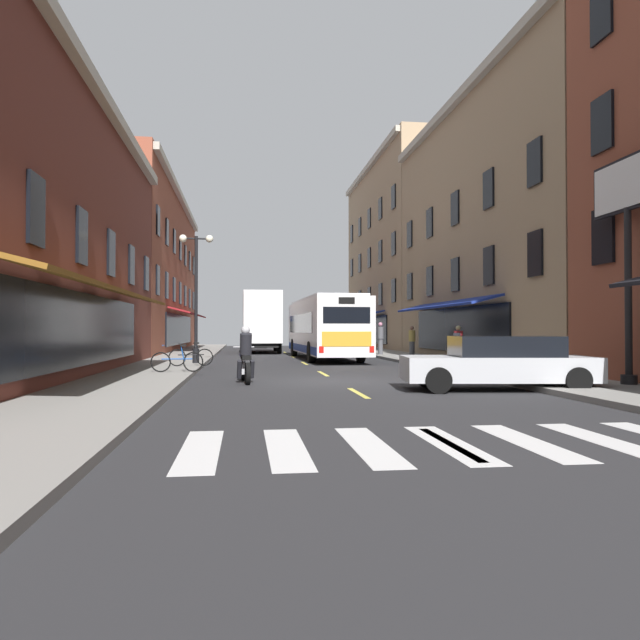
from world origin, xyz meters
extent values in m
cube|color=#28282B|center=(0.00, 0.00, -0.05)|extent=(34.80, 80.00, 0.10)
cube|color=#DBCC4C|center=(0.00, -10.00, 0.00)|extent=(0.14, 2.40, 0.01)
cube|color=#DBCC4C|center=(0.00, -3.50, 0.00)|extent=(0.14, 2.40, 0.01)
cube|color=#DBCC4C|center=(0.00, 3.00, 0.00)|extent=(0.14, 2.40, 0.01)
cube|color=#DBCC4C|center=(0.00, 9.50, 0.00)|extent=(0.14, 2.40, 0.01)
cube|color=#DBCC4C|center=(0.00, 16.00, 0.00)|extent=(0.14, 2.40, 0.01)
cube|color=#DBCC4C|center=(0.00, 22.50, 0.00)|extent=(0.14, 2.40, 0.01)
cube|color=#DBCC4C|center=(0.00, 29.00, 0.00)|extent=(0.14, 2.40, 0.01)
cube|color=#DBCC4C|center=(0.00, 35.50, 0.00)|extent=(0.14, 2.40, 0.01)
cube|color=silver|center=(-3.30, -10.00, 0.00)|extent=(0.50, 2.80, 0.01)
cube|color=silver|center=(-2.20, -10.00, 0.00)|extent=(0.50, 2.80, 0.01)
cube|color=silver|center=(-1.10, -10.00, 0.00)|extent=(0.50, 2.80, 0.01)
cube|color=silver|center=(0.00, -10.00, 0.00)|extent=(0.50, 2.80, 0.01)
cube|color=silver|center=(1.10, -10.00, 0.00)|extent=(0.50, 2.80, 0.01)
cube|color=silver|center=(2.20, -10.00, 0.00)|extent=(0.50, 2.80, 0.01)
cube|color=gray|center=(-5.90, 0.00, 0.07)|extent=(3.00, 80.00, 0.14)
cube|color=gray|center=(5.90, 0.00, 0.07)|extent=(3.00, 80.00, 0.14)
cube|color=#B2AD9E|center=(-7.30, 0.00, 9.01)|extent=(0.44, 26.07, 0.40)
cube|color=black|center=(-7.36, 0.00, 1.55)|extent=(0.10, 16.00, 2.10)
cube|color=brown|center=(-6.65, 0.00, 2.75)|extent=(1.38, 14.93, 0.44)
cube|color=black|center=(-7.36, -3.81, 4.20)|extent=(0.10, 1.00, 1.60)
cube|color=black|center=(-7.36, 0.00, 4.20)|extent=(0.10, 1.00, 1.60)
cube|color=black|center=(-7.36, 3.81, 4.20)|extent=(0.10, 1.00, 1.60)
cube|color=black|center=(-7.36, 7.62, 4.20)|extent=(0.10, 1.00, 1.60)
cube|color=black|center=(-7.36, 11.43, 4.20)|extent=(0.10, 1.00, 1.60)
cube|color=brown|center=(-11.40, 26.67, 5.68)|extent=(8.00, 26.57, 11.37)
cube|color=#B2AD9E|center=(-7.30, 26.67, 11.02)|extent=(0.44, 26.07, 0.40)
cube|color=black|center=(-7.36, 26.67, 1.55)|extent=(0.10, 16.00, 2.10)
cube|color=maroon|center=(-6.65, 26.67, 2.75)|extent=(1.38, 14.93, 0.44)
cube|color=black|center=(-7.36, 15.24, 4.20)|extent=(0.10, 1.00, 1.60)
cube|color=black|center=(-7.36, 19.05, 4.20)|extent=(0.10, 1.00, 1.60)
cube|color=black|center=(-7.36, 22.86, 4.20)|extent=(0.10, 1.00, 1.60)
cube|color=black|center=(-7.36, 26.67, 4.20)|extent=(0.10, 1.00, 1.60)
cube|color=black|center=(-7.36, 30.48, 4.20)|extent=(0.10, 1.00, 1.60)
cube|color=black|center=(-7.36, 34.29, 4.20)|extent=(0.10, 1.00, 1.60)
cube|color=black|center=(-7.36, 38.10, 4.20)|extent=(0.10, 1.00, 1.60)
cube|color=black|center=(-7.36, 15.24, 7.40)|extent=(0.10, 1.00, 1.60)
cube|color=black|center=(-7.36, 19.05, 7.40)|extent=(0.10, 1.00, 1.60)
cube|color=black|center=(-7.36, 22.86, 7.40)|extent=(0.10, 1.00, 1.60)
cube|color=black|center=(-7.36, 26.67, 7.40)|extent=(0.10, 1.00, 1.60)
cube|color=black|center=(-7.36, 30.48, 7.40)|extent=(0.10, 1.00, 1.60)
cube|color=black|center=(-7.36, 34.29, 7.40)|extent=(0.10, 1.00, 1.60)
cube|color=black|center=(-7.36, 38.10, 7.40)|extent=(0.10, 1.00, 1.60)
cube|color=black|center=(7.36, -2.00, 4.20)|extent=(0.10, 1.00, 1.60)
cube|color=black|center=(7.36, -2.00, 7.40)|extent=(0.10, 1.00, 1.60)
cube|color=black|center=(7.36, -2.00, 10.60)|extent=(0.10, 1.00, 1.60)
cube|color=#9E8466|center=(11.40, 10.00, 6.43)|extent=(8.00, 19.90, 12.86)
cube|color=#B2AD9E|center=(7.30, 10.00, 12.51)|extent=(0.44, 19.40, 0.40)
cube|color=black|center=(7.36, 10.00, 1.55)|extent=(0.10, 12.00, 2.10)
cube|color=navy|center=(6.65, 10.00, 2.75)|extent=(1.38, 11.20, 0.44)
cube|color=black|center=(7.36, 2.00, 4.20)|extent=(0.10, 1.00, 1.60)
cube|color=black|center=(7.36, 6.00, 4.20)|extent=(0.10, 1.00, 1.60)
cube|color=black|center=(7.36, 10.00, 4.20)|extent=(0.10, 1.00, 1.60)
cube|color=black|center=(7.36, 14.00, 4.20)|extent=(0.10, 1.00, 1.60)
cube|color=black|center=(7.36, 18.00, 4.20)|extent=(0.10, 1.00, 1.60)
cube|color=black|center=(7.36, 2.00, 7.40)|extent=(0.10, 1.00, 1.60)
cube|color=black|center=(7.36, 6.00, 7.40)|extent=(0.10, 1.00, 1.60)
cube|color=black|center=(7.36, 10.00, 7.40)|extent=(0.10, 1.00, 1.60)
cube|color=black|center=(7.36, 14.00, 7.40)|extent=(0.10, 1.00, 1.60)
cube|color=black|center=(7.36, 18.00, 7.40)|extent=(0.10, 1.00, 1.60)
cube|color=#9E8466|center=(11.40, 30.00, 7.56)|extent=(8.00, 19.90, 15.12)
cube|color=#B2AD9E|center=(7.30, 30.00, 14.77)|extent=(0.44, 19.40, 0.40)
cube|color=black|center=(7.36, 30.00, 1.55)|extent=(0.10, 12.00, 2.10)
cube|color=navy|center=(6.65, 30.00, 2.75)|extent=(1.38, 11.20, 0.44)
cube|color=black|center=(7.36, 22.00, 4.20)|extent=(0.10, 1.00, 1.60)
cube|color=black|center=(7.36, 26.00, 4.20)|extent=(0.10, 1.00, 1.60)
cube|color=black|center=(7.36, 30.00, 4.20)|extent=(0.10, 1.00, 1.60)
cube|color=black|center=(7.36, 34.00, 4.20)|extent=(0.10, 1.00, 1.60)
cube|color=black|center=(7.36, 38.00, 4.20)|extent=(0.10, 1.00, 1.60)
cube|color=black|center=(7.36, 22.00, 7.40)|extent=(0.10, 1.00, 1.60)
cube|color=black|center=(7.36, 26.00, 7.40)|extent=(0.10, 1.00, 1.60)
cube|color=black|center=(7.36, 30.00, 7.40)|extent=(0.10, 1.00, 1.60)
cube|color=black|center=(7.36, 34.00, 7.40)|extent=(0.10, 1.00, 1.60)
cube|color=black|center=(7.36, 38.00, 7.40)|extent=(0.10, 1.00, 1.60)
cube|color=black|center=(7.36, 22.00, 10.60)|extent=(0.10, 1.00, 1.60)
cube|color=black|center=(7.36, 26.00, 10.60)|extent=(0.10, 1.00, 1.60)
cube|color=black|center=(7.36, 30.00, 10.60)|extent=(0.10, 1.00, 1.60)
cube|color=black|center=(7.36, 34.00, 10.60)|extent=(0.10, 1.00, 1.60)
cube|color=black|center=(7.36, 38.00, 10.60)|extent=(0.10, 1.00, 1.60)
cylinder|color=black|center=(7.05, -3.55, 2.41)|extent=(0.18, 0.18, 4.54)
cylinder|color=black|center=(7.05, -3.55, 0.26)|extent=(0.40, 0.40, 0.24)
cube|color=black|center=(7.05, -3.55, 5.31)|extent=(0.10, 2.82, 1.41)
cube|color=white|center=(6.99, -3.55, 5.31)|extent=(0.04, 2.66, 1.25)
cube|color=white|center=(7.11, -3.55, 5.31)|extent=(0.04, 2.66, 1.25)
cube|color=white|center=(1.43, 13.17, 1.68)|extent=(2.88, 11.67, 2.65)
cube|color=silver|center=(1.43, 13.17, 3.06)|extent=(2.65, 10.47, 0.16)
cube|color=black|center=(1.42, 13.47, 1.86)|extent=(2.85, 9.27, 0.96)
cube|color=#193899|center=(1.43, 13.17, 0.60)|extent=(2.90, 11.27, 0.36)
cube|color=black|center=(1.26, 18.93, 1.86)|extent=(2.25, 0.18, 1.10)
cube|color=black|center=(1.59, 7.41, 2.16)|extent=(2.05, 0.18, 0.70)
cube|color=gold|center=(1.59, 7.40, 1.14)|extent=(2.15, 0.16, 0.64)
cube|color=black|center=(1.59, 7.40, 2.78)|extent=(0.70, 0.12, 0.28)
cube|color=red|center=(0.50, 7.36, 0.70)|extent=(0.20, 0.09, 0.28)
cube|color=red|center=(2.69, 7.43, 0.70)|extent=(0.20, 0.09, 0.28)
cylinder|color=black|center=(0.14, 16.94, 0.50)|extent=(0.33, 1.01, 1.00)
cylinder|color=black|center=(2.49, 17.01, 0.50)|extent=(0.33, 1.01, 1.00)
cylinder|color=black|center=(0.35, 9.84, 0.50)|extent=(0.33, 1.01, 1.00)
cylinder|color=black|center=(2.70, 9.91, 0.50)|extent=(0.33, 1.01, 1.00)
cube|color=#B21E19|center=(-1.63, 24.94, 1.55)|extent=(2.32, 2.04, 2.40)
cube|color=black|center=(-1.63, 25.91, 2.40)|extent=(2.00, 0.12, 0.80)
cube|color=silver|center=(-1.60, 21.46, 2.34)|extent=(2.44, 4.96, 3.29)
cube|color=navy|center=(-0.38, 21.47, 2.51)|extent=(0.08, 2.97, 0.90)
cube|color=black|center=(-1.61, 22.47, 0.55)|extent=(1.95, 6.58, 0.24)
cylinder|color=black|center=(-2.73, 24.73, 0.45)|extent=(0.29, 0.90, 0.90)
cylinder|color=black|center=(-0.53, 24.75, 0.45)|extent=(0.29, 0.90, 0.90)
cylinder|color=black|center=(-2.70, 20.71, 0.45)|extent=(0.29, 0.90, 0.90)
cylinder|color=black|center=(-0.50, 20.73, 0.45)|extent=(0.29, 0.90, 0.90)
cube|color=silver|center=(-1.83, 34.34, 0.60)|extent=(1.93, 4.75, 0.71)
cube|color=black|center=(-1.83, 34.15, 1.17)|extent=(1.71, 2.58, 0.48)
cube|color=red|center=(-2.48, 31.99, 0.85)|extent=(0.20, 0.07, 0.14)
cube|color=red|center=(-1.05, 32.03, 0.85)|extent=(0.20, 0.07, 0.14)
cylinder|color=black|center=(-2.73, 35.96, 0.32)|extent=(0.24, 0.65, 0.64)
cylinder|color=black|center=(-1.03, 36.01, 0.32)|extent=(0.24, 0.65, 0.64)
cylinder|color=black|center=(-2.63, 32.67, 0.32)|extent=(0.24, 0.65, 0.64)
cylinder|color=black|center=(-0.94, 32.71, 0.32)|extent=(0.24, 0.65, 0.64)
cube|color=silver|center=(3.67, -3.21, 0.55)|extent=(4.95, 2.44, 0.62)
cube|color=black|center=(3.85, -3.23, 1.10)|extent=(2.76, 2.01, 0.55)
cube|color=red|center=(5.91, -4.24, 0.76)|extent=(0.08, 0.21, 0.14)
cube|color=red|center=(6.10, -2.75, 0.76)|extent=(0.08, 0.21, 0.14)
cylinder|color=black|center=(1.89, -3.87, 0.32)|extent=(0.66, 0.30, 0.64)
cylinder|color=black|center=(2.11, -2.12, 0.32)|extent=(0.66, 0.30, 0.64)
cylinder|color=black|center=(5.22, -4.29, 0.32)|extent=(0.66, 0.30, 0.64)
cylinder|color=black|center=(5.44, -2.54, 0.32)|extent=(0.66, 0.30, 0.64)
cylinder|color=black|center=(-2.77, 0.45, 0.31)|extent=(0.15, 0.63, 0.62)
cylinder|color=black|center=(-2.65, -0.99, 0.31)|extent=(0.17, 0.63, 0.62)
cylinder|color=#B2B2B7|center=(-2.76, 0.33, 0.61)|extent=(0.10, 0.33, 0.68)
ellipsoid|color=navy|center=(-2.72, -0.09, 0.81)|extent=(0.37, 0.59, 0.28)
cube|color=black|center=(-2.69, -0.49, 0.74)|extent=(0.31, 0.58, 0.12)
cube|color=#B2B2B7|center=(-2.71, -0.27, 0.40)|extent=(0.27, 0.42, 0.30)
cylinder|color=#B2B2B7|center=(-2.75, 0.23, 1.02)|extent=(0.62, 0.09, 0.04)
cylinder|color=black|center=(-2.70, -0.42, 1.13)|extent=(0.38, 0.49, 0.66)
sphere|color=#B2B2B7|center=(-2.71, -0.31, 1.53)|extent=(0.26, 0.26, 0.26)
cylinder|color=black|center=(-2.88, -0.40, 0.40)|extent=(0.17, 0.37, 0.56)
cylinder|color=black|center=(-2.52, -0.37, 0.40)|extent=(0.17, 0.37, 0.56)
torus|color=black|center=(-5.29, 5.67, 0.47)|extent=(0.66, 0.20, 0.66)
torus|color=black|center=(-4.27, 5.92, 0.47)|extent=(0.66, 0.20, 0.66)
cylinder|color=black|center=(-4.78, 5.79, 0.57)|extent=(0.98, 0.27, 0.04)
cylinder|color=black|center=(-4.60, 5.83, 0.75)|extent=(0.14, 0.07, 0.50)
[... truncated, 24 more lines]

